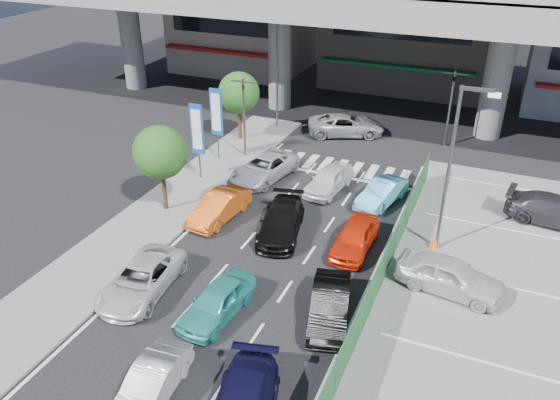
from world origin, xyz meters
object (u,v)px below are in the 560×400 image
at_px(signboard_far, 216,114).
at_px(taxi_orange_left, 219,207).
at_px(street_lamp_right, 455,158).
at_px(parked_sedan_dgrey, 557,211).
at_px(signboard_near, 197,131).
at_px(traffic_cone, 435,242).
at_px(taxi_orange_right, 355,237).
at_px(street_lamp_left, 279,62).
at_px(sedan_white_mid_left, 142,279).
at_px(parked_sedan_white, 450,275).
at_px(traffic_light_left, 243,99).
at_px(taxi_teal_mid, 217,301).
at_px(hatch_black_mid_right, 330,306).
at_px(crossing_wagon_silver, 346,125).
at_px(tree_far, 239,93).
at_px(kei_truck_front_right, 382,193).
at_px(tree_near, 160,153).
at_px(traffic_light_right, 453,90).
at_px(hatch_white_back_mid, 151,384).
at_px(sedan_white_front_mid, 328,180).
at_px(wagon_silver_front_left, 264,168).
at_px(sedan_black_mid, 281,222).

xyz_separation_m(signboard_far, taxi_orange_left, (3.69, -6.65, -2.37)).
distance_m(street_lamp_right, parked_sedan_dgrey, 7.91).
bearing_deg(signboard_near, traffic_cone, -9.09).
distance_m(taxi_orange_right, parked_sedan_dgrey, 10.86).
distance_m(street_lamp_left, sedan_white_mid_left, 20.92).
height_order(taxi_orange_right, parked_sedan_white, parked_sedan_white).
height_order(traffic_light_left, sedan_white_mid_left, traffic_light_left).
height_order(traffic_light_left, parked_sedan_dgrey, traffic_light_left).
height_order(taxi_teal_mid, hatch_black_mid_right, hatch_black_mid_right).
distance_m(street_lamp_left, taxi_orange_right, 17.30).
xyz_separation_m(signboard_far, crossing_wagon_silver, (6.30, 7.29, -2.32)).
distance_m(tree_far, kei_truck_front_right, 12.72).
distance_m(tree_near, taxi_orange_right, 10.75).
bearing_deg(tree_near, taxi_orange_left, 6.34).
distance_m(hatch_black_mid_right, parked_sedan_white, 5.50).
distance_m(signboard_far, crossing_wagon_silver, 9.91).
xyz_separation_m(traffic_light_right, signboard_far, (-13.10, -8.01, -0.87)).
xyz_separation_m(signboard_near, tree_far, (-0.60, 6.51, 0.32)).
distance_m(street_lamp_left, taxi_teal_mid, 21.68).
distance_m(signboard_near, taxi_teal_mid, 12.72).
height_order(street_lamp_right, parked_sedan_dgrey, street_lamp_right).
relative_size(tree_far, sedan_white_mid_left, 1.00).
bearing_deg(traffic_cone, taxi_teal_mid, -131.56).
relative_size(hatch_white_back_mid, sedan_white_mid_left, 0.79).
relative_size(traffic_light_left, sedan_white_front_mid, 1.28).
bearing_deg(wagon_silver_front_left, taxi_orange_left, -80.66).
xyz_separation_m(sedan_black_mid, parked_sedan_white, (8.35, -1.48, 0.14)).
bearing_deg(sedan_white_front_mid, kei_truck_front_right, 2.22).
distance_m(street_lamp_left, parked_sedan_white, 21.28).
xyz_separation_m(street_lamp_right, taxi_teal_mid, (-7.48, -8.42, -4.09)).
height_order(traffic_light_right, wagon_silver_front_left, traffic_light_right).
xyz_separation_m(signboard_far, tree_near, (0.60, -6.99, 0.32)).
xyz_separation_m(street_lamp_right, sedan_black_mid, (-7.54, -1.77, -4.08)).
distance_m(traffic_light_right, wagon_silver_front_left, 13.56).
relative_size(signboard_far, sedan_white_mid_left, 0.98).
distance_m(signboard_far, sedan_white_mid_left, 14.06).
distance_m(street_lamp_left, sedan_white_front_mid, 11.44).
xyz_separation_m(street_lamp_right, sedan_white_mid_left, (-11.13, -8.38, -4.10)).
relative_size(hatch_white_back_mid, traffic_cone, 5.00).
distance_m(traffic_light_left, wagon_silver_front_left, 4.72).
bearing_deg(street_lamp_right, parked_sedan_white, -76.01).
bearing_deg(taxi_orange_right, wagon_silver_front_left, 143.59).
xyz_separation_m(tree_near, sedan_white_front_mid, (7.30, 5.62, -2.70)).
bearing_deg(signboard_far, hatch_black_mid_right, -46.02).
distance_m(traffic_light_left, street_lamp_left, 6.06).
distance_m(sedan_white_front_mid, kei_truck_front_right, 3.20).
bearing_deg(street_lamp_right, tree_far, 150.42).
bearing_deg(taxi_orange_right, signboard_far, 148.94).
relative_size(hatch_white_back_mid, kei_truck_front_right, 0.97).
xyz_separation_m(tree_far, hatch_white_back_mid, (7.49, -21.47, -2.76)).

